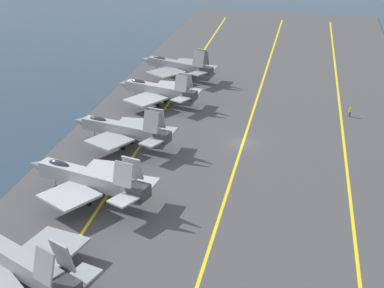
{
  "coord_description": "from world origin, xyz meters",
  "views": [
    {
      "loc": [
        -76.96,
        -8.47,
        33.99
      ],
      "look_at": [
        -7.57,
        5.91,
        2.9
      ],
      "focal_mm": 55.0,
      "sensor_mm": 36.0,
      "label": 1
    }
  ],
  "objects": [
    {
      "name": "crew_yellow_vest",
      "position": [
        13.7,
        -15.33,
        1.32
      ],
      "size": [
        0.29,
        0.4,
        1.68
      ],
      "color": "#383328",
      "rests_on": "carrier_deck"
    },
    {
      "name": "deck_stripe_centerline",
      "position": [
        0.0,
        0.0,
        0.4
      ],
      "size": [
        172.26,
        0.36,
        0.01
      ],
      "primitive_type": "cube",
      "color": "yellow",
      "rests_on": "carrier_deck"
    },
    {
      "name": "deck_stripe_edge_line",
      "position": [
        0.0,
        14.19,
        0.4
      ],
      "size": [
        172.24,
        3.44,
        0.01
      ],
      "primitive_type": "cube",
      "rotation": [
        0.0,
        0.0,
        0.02
      ],
      "color": "yellow",
      "rests_on": "carrier_deck"
    },
    {
      "name": "parked_jet_fifth",
      "position": [
        27.87,
        16.1,
        3.0
      ],
      "size": [
        13.65,
        15.97,
        6.37
      ],
      "color": "gray",
      "rests_on": "carrier_deck"
    },
    {
      "name": "parked_jet_third",
      "position": [
        -4.73,
        16.47,
        3.0
      ],
      "size": [
        12.02,
        15.69,
        6.36
      ],
      "color": "#93999E",
      "rests_on": "carrier_deck"
    },
    {
      "name": "ground_plane",
      "position": [
        0.0,
        0.0,
        0.0
      ],
      "size": [
        2000.0,
        2000.0,
        0.0
      ],
      "primitive_type": "plane",
      "color": "#23384C"
    },
    {
      "name": "parked_jet_fourth",
      "position": [
        13.28,
        16.14,
        2.87
      ],
      "size": [
        13.76,
        15.16,
        5.99
      ],
      "color": "#9EA3A8",
      "rests_on": "carrier_deck"
    },
    {
      "name": "carrier_deck",
      "position": [
        0.0,
        0.0,
        0.2
      ],
      "size": [
        191.41,
        51.59,
        0.4
      ],
      "primitive_type": "cube",
      "color": "#424244",
      "rests_on": "ground"
    },
    {
      "name": "parked_jet_second",
      "position": [
        -20.26,
        15.58,
        3.16
      ],
      "size": [
        12.97,
        16.84,
        6.39
      ],
      "color": "#A8AAAF",
      "rests_on": "carrier_deck"
    },
    {
      "name": "deck_stripe_foul_line",
      "position": [
        0.0,
        -14.19,
        0.4
      ],
      "size": [
        172.25,
        2.93,
        0.01
      ],
      "primitive_type": "cube",
      "rotation": [
        0.0,
        0.0,
        0.01
      ],
      "color": "yellow",
      "rests_on": "carrier_deck"
    },
    {
      "name": "parked_jet_nearest",
      "position": [
        -36.7,
        16.14,
        2.95
      ],
      "size": [
        14.15,
        16.21,
        6.43
      ],
      "color": "gray",
      "rests_on": "carrier_deck"
    }
  ]
}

